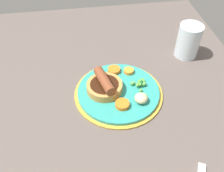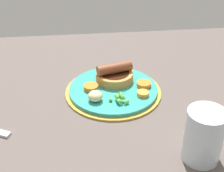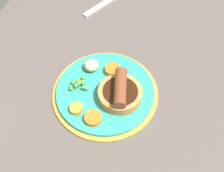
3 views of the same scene
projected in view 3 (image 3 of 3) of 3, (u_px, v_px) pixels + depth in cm
name	position (u px, v px, depth cm)	size (l,w,h in cm)	color
dining_table	(111.00, 84.00, 62.21)	(110.00, 80.00, 3.00)	#564C47
dinner_plate	(106.00, 92.00, 58.31)	(24.75, 24.75, 1.40)	#B79333
sausage_pudding	(120.00, 92.00, 55.16)	(9.87, 9.87, 4.97)	#BC8442
pea_pile	(79.00, 84.00, 57.44)	(4.76, 4.43, 1.92)	#55B848
potato_chunk_0	(91.00, 65.00, 60.20)	(3.48, 3.52, 2.56)	beige
carrot_slice_0	(76.00, 108.00, 54.22)	(2.93, 2.93, 1.05)	orange
carrot_slice_1	(95.00, 119.00, 52.77)	(3.68, 3.68, 1.11)	orange
carrot_slice_3	(113.00, 70.00, 60.26)	(3.73, 3.73, 1.20)	orange
fork	(106.00, 2.00, 77.84)	(18.00, 1.60, 0.60)	silver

